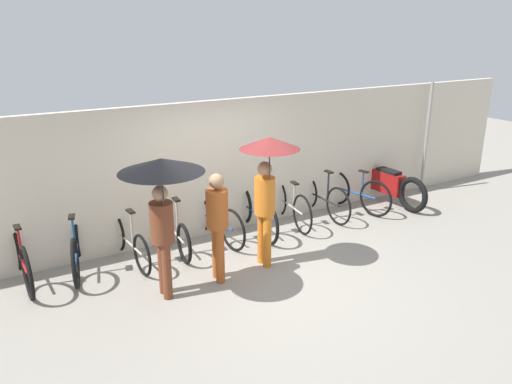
{
  "coord_description": "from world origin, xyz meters",
  "views": [
    {
      "loc": [
        -3.44,
        -5.77,
        3.61
      ],
      "look_at": [
        0.45,
        0.94,
        1.0
      ],
      "focal_mm": 35.0,
      "sensor_mm": 36.0,
      "label": 1
    }
  ],
  "objects_px": {
    "parked_bicycle_6": "(290,204)",
    "pedestrian_leading": "(162,187)",
    "parked_bicycle_7": "(322,197)",
    "pedestrian_trailing": "(268,170)",
    "parked_bicycle_2": "(129,241)",
    "parked_bicycle_0": "(21,258)",
    "pedestrian_center": "(217,219)",
    "parked_bicycle_5": "(255,212)",
    "parked_bicycle_3": "(175,232)",
    "parked_bicycle_4": "(215,220)",
    "parked_bicycle_1": "(77,247)",
    "parked_bicycle_8": "(355,192)",
    "motorcycle": "(388,184)"
  },
  "relations": [
    {
      "from": "parked_bicycle_6",
      "to": "parked_bicycle_1",
      "type": "bearing_deg",
      "value": 97.58
    },
    {
      "from": "motorcycle",
      "to": "parked_bicycle_1",
      "type": "bearing_deg",
      "value": 87.8
    },
    {
      "from": "parked_bicycle_4",
      "to": "parked_bicycle_6",
      "type": "height_order",
      "value": "parked_bicycle_6"
    },
    {
      "from": "parked_bicycle_4",
      "to": "parked_bicycle_2",
      "type": "bearing_deg",
      "value": 85.81
    },
    {
      "from": "parked_bicycle_8",
      "to": "parked_bicycle_1",
      "type": "bearing_deg",
      "value": 75.74
    },
    {
      "from": "parked_bicycle_5",
      "to": "parked_bicycle_4",
      "type": "bearing_deg",
      "value": 91.39
    },
    {
      "from": "pedestrian_leading",
      "to": "motorcycle",
      "type": "distance_m",
      "value": 5.75
    },
    {
      "from": "parked_bicycle_3",
      "to": "parked_bicycle_7",
      "type": "bearing_deg",
      "value": -83.92
    },
    {
      "from": "parked_bicycle_5",
      "to": "pedestrian_trailing",
      "type": "xyz_separation_m",
      "value": [
        -0.52,
        -1.27,
        1.19
      ]
    },
    {
      "from": "parked_bicycle_4",
      "to": "parked_bicycle_3",
      "type": "bearing_deg",
      "value": 89.0
    },
    {
      "from": "parked_bicycle_0",
      "to": "pedestrian_trailing",
      "type": "distance_m",
      "value": 3.8
    },
    {
      "from": "parked_bicycle_4",
      "to": "pedestrian_trailing",
      "type": "distance_m",
      "value": 1.8
    },
    {
      "from": "parked_bicycle_7",
      "to": "pedestrian_trailing",
      "type": "distance_m",
      "value": 2.74
    },
    {
      "from": "parked_bicycle_8",
      "to": "pedestrian_trailing",
      "type": "distance_m",
      "value": 3.33
    },
    {
      "from": "parked_bicycle_7",
      "to": "pedestrian_center",
      "type": "distance_m",
      "value": 3.26
    },
    {
      "from": "parked_bicycle_6",
      "to": "pedestrian_leading",
      "type": "height_order",
      "value": "pedestrian_leading"
    },
    {
      "from": "parked_bicycle_1",
      "to": "pedestrian_leading",
      "type": "relative_size",
      "value": 0.88
    },
    {
      "from": "pedestrian_center",
      "to": "motorcycle",
      "type": "distance_m",
      "value": 4.8
    },
    {
      "from": "parked_bicycle_3",
      "to": "pedestrian_leading",
      "type": "relative_size",
      "value": 0.8
    },
    {
      "from": "parked_bicycle_1",
      "to": "pedestrian_trailing",
      "type": "bearing_deg",
      "value": -104.22
    },
    {
      "from": "parked_bicycle_0",
      "to": "pedestrian_center",
      "type": "bearing_deg",
      "value": -120.33
    },
    {
      "from": "parked_bicycle_4",
      "to": "pedestrian_leading",
      "type": "height_order",
      "value": "pedestrian_leading"
    },
    {
      "from": "pedestrian_leading",
      "to": "pedestrian_center",
      "type": "height_order",
      "value": "pedestrian_leading"
    },
    {
      "from": "parked_bicycle_2",
      "to": "pedestrian_center",
      "type": "height_order",
      "value": "pedestrian_center"
    },
    {
      "from": "parked_bicycle_2",
      "to": "pedestrian_leading",
      "type": "height_order",
      "value": "pedestrian_leading"
    },
    {
      "from": "parked_bicycle_6",
      "to": "parked_bicycle_3",
      "type": "bearing_deg",
      "value": 99.74
    },
    {
      "from": "parked_bicycle_2",
      "to": "pedestrian_leading",
      "type": "relative_size",
      "value": 0.86
    },
    {
      "from": "parked_bicycle_4",
      "to": "parked_bicycle_8",
      "type": "relative_size",
      "value": 1.05
    },
    {
      "from": "parked_bicycle_2",
      "to": "parked_bicycle_6",
      "type": "bearing_deg",
      "value": -92.91
    },
    {
      "from": "parked_bicycle_2",
      "to": "parked_bicycle_8",
      "type": "xyz_separation_m",
      "value": [
        4.66,
        0.0,
        0.03
      ]
    },
    {
      "from": "parked_bicycle_3",
      "to": "parked_bicycle_8",
      "type": "distance_m",
      "value": 3.88
    },
    {
      "from": "parked_bicycle_2",
      "to": "parked_bicycle_3",
      "type": "bearing_deg",
      "value": -94.43
    },
    {
      "from": "parked_bicycle_2",
      "to": "pedestrian_trailing",
      "type": "height_order",
      "value": "pedestrian_trailing"
    },
    {
      "from": "parked_bicycle_0",
      "to": "parked_bicycle_5",
      "type": "bearing_deg",
      "value": -93.3
    },
    {
      "from": "parked_bicycle_4",
      "to": "parked_bicycle_5",
      "type": "distance_m",
      "value": 0.78
    },
    {
      "from": "parked_bicycle_1",
      "to": "parked_bicycle_5",
      "type": "height_order",
      "value": "parked_bicycle_5"
    },
    {
      "from": "parked_bicycle_0",
      "to": "parked_bicycle_3",
      "type": "height_order",
      "value": "parked_bicycle_0"
    },
    {
      "from": "parked_bicycle_0",
      "to": "pedestrian_center",
      "type": "xyz_separation_m",
      "value": [
        2.52,
        -1.34,
        0.56
      ]
    },
    {
      "from": "pedestrian_leading",
      "to": "pedestrian_trailing",
      "type": "height_order",
      "value": "pedestrian_trailing"
    },
    {
      "from": "parked_bicycle_6",
      "to": "motorcycle",
      "type": "relative_size",
      "value": 0.84
    },
    {
      "from": "parked_bicycle_0",
      "to": "parked_bicycle_1",
      "type": "bearing_deg",
      "value": -91.8
    },
    {
      "from": "parked_bicycle_1",
      "to": "parked_bicycle_2",
      "type": "bearing_deg",
      "value": -83.84
    },
    {
      "from": "parked_bicycle_5",
      "to": "pedestrian_center",
      "type": "relative_size",
      "value": 1.12
    },
    {
      "from": "parked_bicycle_2",
      "to": "parked_bicycle_0",
      "type": "bearing_deg",
      "value": 82.62
    },
    {
      "from": "parked_bicycle_2",
      "to": "parked_bicycle_1",
      "type": "bearing_deg",
      "value": 78.8
    },
    {
      "from": "parked_bicycle_0",
      "to": "parked_bicycle_6",
      "type": "bearing_deg",
      "value": -92.65
    },
    {
      "from": "motorcycle",
      "to": "pedestrian_leading",
      "type": "bearing_deg",
      "value": 103.05
    },
    {
      "from": "motorcycle",
      "to": "parked_bicycle_5",
      "type": "bearing_deg",
      "value": 88.36
    },
    {
      "from": "parked_bicycle_1",
      "to": "parked_bicycle_6",
      "type": "bearing_deg",
      "value": -77.21
    },
    {
      "from": "parked_bicycle_6",
      "to": "pedestrian_center",
      "type": "relative_size",
      "value": 1.08
    }
  ]
}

